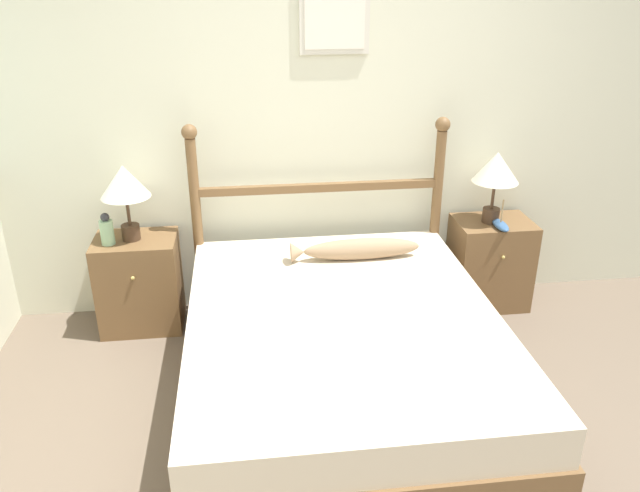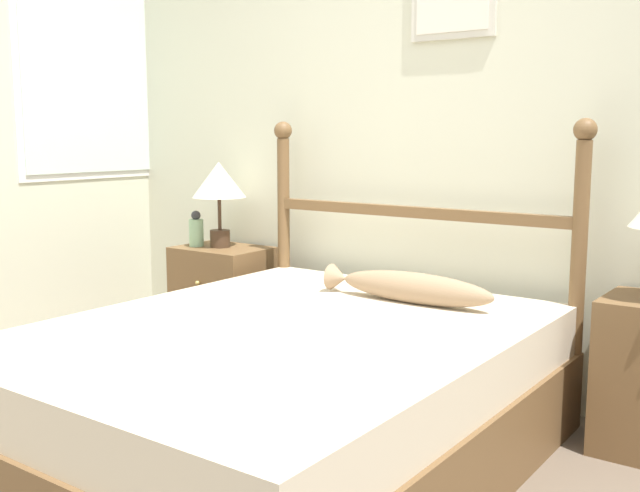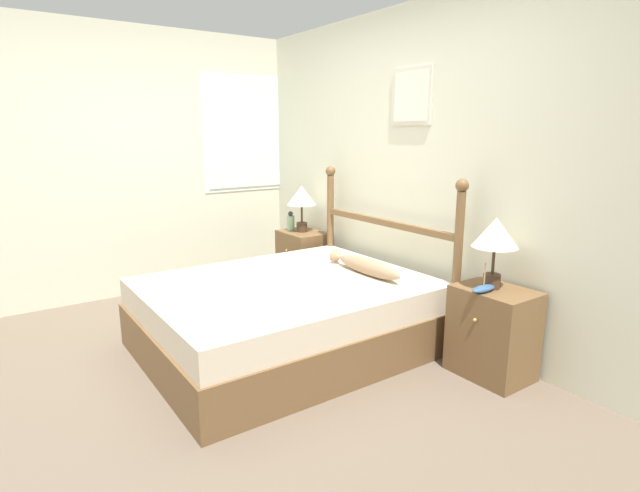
% 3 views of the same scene
% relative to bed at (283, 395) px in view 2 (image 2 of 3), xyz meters
% --- Properties ---
extents(wall_back, '(6.40, 0.08, 2.55)m').
position_rel_bed_xyz_m(wall_back, '(0.13, 1.14, 1.02)').
color(wall_back, beige).
rests_on(wall_back, ground_plane).
extents(bed, '(1.59, 1.98, 0.52)m').
position_rel_bed_xyz_m(bed, '(0.00, 0.00, 0.00)').
color(bed, brown).
rests_on(bed, ground_plane).
extents(headboard, '(1.62, 0.09, 1.27)m').
position_rel_bed_xyz_m(headboard, '(0.00, 0.96, 0.47)').
color(headboard, brown).
rests_on(headboard, ground_plane).
extents(nightstand_left, '(0.49, 0.39, 0.60)m').
position_rel_bed_xyz_m(nightstand_left, '(-1.14, 0.90, 0.04)').
color(nightstand_left, brown).
rests_on(nightstand_left, ground_plane).
extents(table_lamp_left, '(0.29, 0.29, 0.46)m').
position_rel_bed_xyz_m(table_lamp_left, '(-1.15, 0.89, 0.69)').
color(table_lamp_left, '#422D1E').
rests_on(table_lamp_left, nightstand_left).
extents(bottle, '(0.08, 0.08, 0.20)m').
position_rel_bed_xyz_m(bottle, '(-1.28, 0.84, 0.43)').
color(bottle, '#99C699').
rests_on(bottle, nightstand_left).
extents(fish_pillow, '(0.77, 0.12, 0.13)m').
position_rel_bed_xyz_m(fish_pillow, '(0.17, 0.61, 0.33)').
color(fish_pillow, '#997A5B').
rests_on(fish_pillow, bed).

